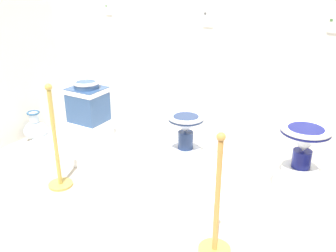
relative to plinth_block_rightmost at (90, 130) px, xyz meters
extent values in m
cube|color=white|center=(1.20, 0.47, 1.22)|extent=(4.31, 0.06, 2.86)
cube|color=white|center=(1.20, -0.03, -0.16)|extent=(3.54, 0.91, 0.09)
cube|color=white|center=(0.00, 0.00, 0.00)|extent=(0.37, 0.39, 0.23)
cube|color=#2E4C7A|center=(0.00, 0.00, 0.31)|extent=(0.38, 0.33, 0.39)
cube|color=white|center=(0.00, 0.00, 0.47)|extent=(0.39, 0.34, 0.05)
cylinder|color=#2E4C7A|center=(0.00, 0.00, 0.54)|extent=(0.28, 0.28, 0.06)
torus|color=white|center=(0.00, 0.00, 0.57)|extent=(0.30, 0.30, 0.04)
cube|color=white|center=(1.23, 0.04, -0.05)|extent=(0.28, 0.36, 0.12)
cylinder|color=silver|center=(1.23, 0.04, 0.03)|extent=(0.30, 0.30, 0.04)
cylinder|color=navy|center=(1.23, 0.04, 0.14)|extent=(0.15, 0.15, 0.18)
cone|color=silver|center=(1.23, 0.04, 0.31)|extent=(0.36, 0.36, 0.17)
cylinder|color=navy|center=(1.23, 0.04, 0.38)|extent=(0.35, 0.35, 0.03)
torus|color=silver|center=(1.23, 0.04, 0.40)|extent=(0.37, 0.37, 0.04)
cylinder|color=navy|center=(1.23, 0.04, 0.39)|extent=(0.25, 0.25, 0.01)
cube|color=white|center=(2.36, -0.03, 0.01)|extent=(0.36, 0.33, 0.24)
cylinder|color=white|center=(2.36, -0.03, 0.16)|extent=(0.30, 0.30, 0.06)
cylinder|color=navy|center=(2.36, -0.03, 0.26)|extent=(0.16, 0.16, 0.15)
cone|color=white|center=(2.36, -0.03, 0.44)|extent=(0.41, 0.41, 0.20)
cylinder|color=navy|center=(2.36, -0.03, 0.52)|extent=(0.41, 0.41, 0.03)
torus|color=white|center=(2.36, -0.03, 0.54)|extent=(0.42, 0.42, 0.04)
cylinder|color=navy|center=(2.36, -0.03, 0.53)|extent=(0.29, 0.29, 0.01)
cube|color=white|center=(0.03, 0.43, 1.31)|extent=(0.09, 0.01, 0.11)
cube|color=#5B9E4C|center=(0.00, 0.43, 1.34)|extent=(0.02, 0.01, 0.02)
cube|color=white|center=(1.25, 0.43, 1.28)|extent=(0.11, 0.01, 0.15)
cube|color=slate|center=(1.21, 0.43, 1.33)|extent=(0.02, 0.01, 0.02)
cube|color=white|center=(2.39, 0.43, 1.30)|extent=(0.10, 0.01, 0.12)
cube|color=#5B9E4C|center=(2.36, 0.43, 1.34)|extent=(0.02, 0.01, 0.02)
cylinder|color=#2D5379|center=(-0.66, -0.23, -0.19)|extent=(0.14, 0.14, 0.03)
ellipsoid|color=silver|center=(-0.66, -0.23, -0.07)|extent=(0.28, 0.28, 0.22)
cylinder|color=silver|center=(-0.66, -0.23, 0.10)|extent=(0.11, 0.11, 0.12)
torus|color=#2D5379|center=(-0.66, -0.23, 0.16)|extent=(0.15, 0.15, 0.02)
cylinder|color=#B89A46|center=(0.33, -0.83, -0.19)|extent=(0.23, 0.23, 0.02)
cylinder|color=#B89A46|center=(0.33, -0.83, 0.29)|extent=(0.04, 0.04, 0.94)
sphere|color=#B89A46|center=(0.33, -0.83, 0.78)|extent=(0.06, 0.06, 0.06)
cylinder|color=#CC8F45|center=(1.99, -0.92, -0.19)|extent=(0.24, 0.24, 0.02)
cylinder|color=#CC8F45|center=(1.99, -0.92, 0.26)|extent=(0.04, 0.04, 0.88)
sphere|color=#CC8F45|center=(1.99, -0.92, 0.73)|extent=(0.06, 0.06, 0.06)
camera|label=1|loc=(2.84, -3.05, 1.76)|focal=40.93mm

